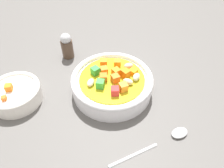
# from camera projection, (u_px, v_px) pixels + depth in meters

# --- Properties ---
(ground_plane) EXTENTS (1.40, 1.40, 0.02)m
(ground_plane) POSITION_uv_depth(u_px,v_px,m) (112.00, 93.00, 0.55)
(ground_plane) COLOR #565451
(soup_bowl_main) EXTENTS (0.20, 0.20, 0.06)m
(soup_bowl_main) POSITION_uv_depth(u_px,v_px,m) (112.00, 83.00, 0.52)
(soup_bowl_main) COLOR white
(soup_bowl_main) RESTS_ON ground_plane
(spoon) EXTENTS (0.15, 0.13, 0.01)m
(spoon) POSITION_uv_depth(u_px,v_px,m) (165.00, 140.00, 0.44)
(spoon) COLOR silver
(spoon) RESTS_ON ground_plane
(side_bowl_small) EXTENTS (0.12, 0.12, 0.05)m
(side_bowl_small) POSITION_uv_depth(u_px,v_px,m) (15.00, 94.00, 0.50)
(side_bowl_small) COLOR white
(side_bowl_small) RESTS_ON ground_plane
(pepper_shaker) EXTENTS (0.03, 0.03, 0.08)m
(pepper_shaker) POSITION_uv_depth(u_px,v_px,m) (67.00, 46.00, 0.62)
(pepper_shaker) COLOR #4C3828
(pepper_shaker) RESTS_ON ground_plane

